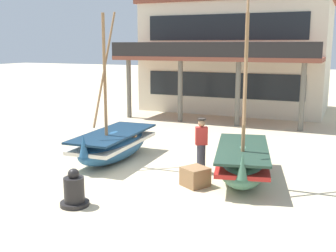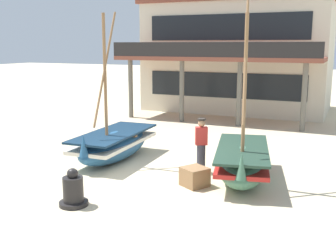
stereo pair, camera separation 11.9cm
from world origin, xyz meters
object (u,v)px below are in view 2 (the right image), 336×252
object	(u,v)px
capstan_winch	(73,191)
cargo_crate	(195,177)
harbor_building_main	(239,55)
fishing_boat_centre_large	(114,144)
fishing_boat_near_left	(242,162)
fisherman_by_hull	(201,146)

from	to	relation	value
capstan_winch	cargo_crate	bearing A→B (deg)	49.12
cargo_crate	harbor_building_main	bearing A→B (deg)	100.29
harbor_building_main	capstan_winch	bearing A→B (deg)	-88.63
fishing_boat_centre_large	capstan_winch	size ratio (longest dim) A/B	5.22
fishing_boat_near_left	fishing_boat_centre_large	bearing A→B (deg)	176.04
capstan_winch	harbor_building_main	xyz separation A→B (m)	(-0.40, 16.77, 2.87)
fisherman_by_hull	capstan_winch	distance (m)	4.24
fisherman_by_hull	capstan_winch	size ratio (longest dim) A/B	1.80
fisherman_by_hull	harbor_building_main	distance (m)	13.45
fisherman_by_hull	harbor_building_main	bearing A→B (deg)	100.15
fishing_boat_centre_large	harbor_building_main	world-z (taller)	harbor_building_main
cargo_crate	harbor_building_main	xyz separation A→B (m)	(-2.59, 14.25, 2.96)
cargo_crate	harbor_building_main	distance (m)	14.78
cargo_crate	capstan_winch	bearing A→B (deg)	-130.88
fishing_boat_near_left	fisherman_by_hull	distance (m)	1.35
fishing_boat_centre_large	harbor_building_main	distance (m)	13.19
fishing_boat_near_left	fishing_boat_centre_large	distance (m)	4.50
fishing_boat_near_left	fishing_boat_centre_large	world-z (taller)	fishing_boat_near_left
capstan_winch	harbor_building_main	size ratio (longest dim) A/B	0.09
capstan_winch	cargo_crate	size ratio (longest dim) A/B	1.48
fisherman_by_hull	capstan_winch	xyz separation A→B (m)	(-1.93, -3.75, -0.47)
cargo_crate	fisherman_by_hull	bearing A→B (deg)	101.87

